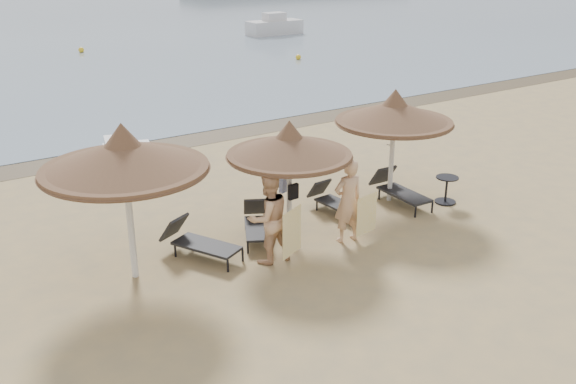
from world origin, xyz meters
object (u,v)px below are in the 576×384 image
object	(u,v)px
palapa_left	(124,156)
person_left	(268,211)
person_right	(348,194)
palapa_right	(394,113)
lounger_far_right	(398,189)
lounger_far_left	(197,240)
palapa_center	(289,146)
lounger_near_right	(333,200)
lounger_near_left	(257,222)
pedal_boat	(127,158)
side_table	(446,191)

from	to	relation	value
palapa_left	person_left	distance (m)	3.10
person_left	person_right	bearing A→B (deg)	175.96
palapa_left	palapa_right	distance (m)	7.04
lounger_far_right	person_right	size ratio (longest dim) A/B	0.83
person_right	lounger_far_left	bearing A→B (deg)	-15.03
palapa_center	lounger_near_right	world-z (taller)	palapa_center
lounger_near_left	lounger_far_right	world-z (taller)	lounger_far_right
lounger_near_left	pedal_boat	xyz separation A→B (m)	(-0.84, 6.03, 0.03)
palapa_left	lounger_near_right	bearing A→B (deg)	4.42
person_right	palapa_center	bearing A→B (deg)	-34.97
palapa_left	palapa_center	size ratio (longest dim) A/B	1.16
palapa_left	person_right	distance (m)	4.93
person_right	palapa_left	bearing A→B (deg)	-7.53
lounger_near_left	palapa_right	bearing A→B (deg)	27.12
lounger_near_left	lounger_far_right	bearing A→B (deg)	24.11
person_left	palapa_left	bearing A→B (deg)	-19.63
palapa_left	lounger_near_left	world-z (taller)	palapa_left
pedal_boat	lounger_near_left	bearing A→B (deg)	-67.32
pedal_boat	person_right	bearing A→B (deg)	-57.26
palapa_left	lounger_near_right	xyz separation A→B (m)	(5.33, 0.41, -2.22)
side_table	pedal_boat	world-z (taller)	pedal_boat
lounger_far_left	lounger_near_left	distance (m)	1.61
lounger_near_left	palapa_left	bearing A→B (deg)	-146.64
lounger_near_right	lounger_far_right	size ratio (longest dim) A/B	0.89
palapa_right	lounger_near_right	size ratio (longest dim) A/B	1.78
palapa_left	lounger_near_left	size ratio (longest dim) A/B	1.89
palapa_right	palapa_left	bearing A→B (deg)	-177.99
palapa_center	lounger_far_right	size ratio (longest dim) A/B	1.49
lounger_near_left	lounger_near_right	bearing A→B (deg)	30.75
palapa_left	palapa_right	xyz separation A→B (m)	(7.04, 0.25, -0.21)
lounger_far_left	lounger_near_right	xyz separation A→B (m)	(3.88, 0.29, -0.04)
person_right	palapa_right	bearing A→B (deg)	-146.81
palapa_right	pedal_boat	distance (m)	8.02
side_table	lounger_near_right	bearing A→B (deg)	158.84
lounger_far_left	palapa_left	bearing A→B (deg)	158.14
lounger_near_left	person_left	xyz separation A→B (m)	(-0.43, -1.21, 0.81)
palapa_right	lounger_far_right	size ratio (longest dim) A/B	1.59
palapa_right	lounger_far_left	size ratio (longest dim) A/B	1.57
lounger_near_left	side_table	xyz separation A→B (m)	(5.10, -0.97, -0.00)
lounger_near_right	person_right	world-z (taller)	person_right
lounger_far_left	lounger_far_right	xyz separation A→B (m)	(5.67, -0.09, 0.01)
person_right	side_table	bearing A→B (deg)	-168.80
lounger_near_right	person_left	size ratio (longest dim) A/B	0.73
person_left	person_right	xyz separation A→B (m)	(1.99, -0.13, -0.02)
lounger_far_left	lounger_near_right	distance (m)	3.89
lounger_far_left	lounger_near_right	world-z (taller)	lounger_far_left
palapa_center	pedal_boat	size ratio (longest dim) A/B	1.17
lounger_far_right	pedal_boat	xyz separation A→B (m)	(-4.91, 6.30, -0.00)
palapa_right	palapa_center	bearing A→B (deg)	-172.56
palapa_center	pedal_boat	world-z (taller)	palapa_center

